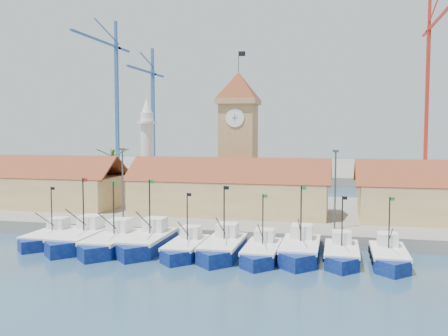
% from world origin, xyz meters
% --- Properties ---
extents(ground, '(400.00, 400.00, 0.00)m').
position_xyz_m(ground, '(0.00, 0.00, 0.00)').
color(ground, navy).
rests_on(ground, ground).
extents(quay, '(140.00, 32.00, 1.50)m').
position_xyz_m(quay, '(0.00, 24.00, 0.75)').
color(quay, gray).
rests_on(quay, ground).
extents(terminal, '(240.00, 80.00, 2.00)m').
position_xyz_m(terminal, '(0.00, 110.00, 1.00)').
color(terminal, gray).
rests_on(terminal, ground).
extents(boat_0, '(3.27, 8.94, 6.77)m').
position_xyz_m(boat_0, '(-17.14, 3.38, 0.70)').
color(boat_0, '#0C115C').
rests_on(boat_0, ground).
extents(boat_1, '(3.84, 10.51, 7.96)m').
position_xyz_m(boat_1, '(-12.97, 2.81, 0.82)').
color(boat_1, '#0C115C').
rests_on(boat_1, ground).
extents(boat_2, '(3.72, 10.19, 7.71)m').
position_xyz_m(boat_2, '(-9.00, 2.05, 0.80)').
color(boat_2, '#0C115C').
rests_on(boat_2, ground).
extents(boat_3, '(3.82, 10.46, 7.92)m').
position_xyz_m(boat_3, '(-5.31, 3.02, 0.82)').
color(boat_3, '#0C115C').
rests_on(boat_3, ground).
extents(boat_4, '(3.23, 8.86, 6.71)m').
position_xyz_m(boat_4, '(-0.75, 1.98, 0.69)').
color(boat_4, '#0C115C').
rests_on(boat_4, ground).
extents(boat_5, '(3.62, 9.91, 7.50)m').
position_xyz_m(boat_5, '(3.00, 2.47, 0.78)').
color(boat_5, '#0C115C').
rests_on(boat_5, ground).
extents(boat_6, '(3.28, 8.98, 6.79)m').
position_xyz_m(boat_6, '(7.08, 1.93, 0.70)').
color(boat_6, '#0C115C').
rests_on(boat_6, ground).
extents(boat_7, '(3.67, 10.06, 7.62)m').
position_xyz_m(boat_7, '(10.73, 3.20, 0.79)').
color(boat_7, '#0C115C').
rests_on(boat_7, ground).
extents(boat_8, '(3.23, 8.86, 6.70)m').
position_xyz_m(boat_8, '(14.74, 2.85, 0.69)').
color(boat_8, '#0C115C').
rests_on(boat_8, ground).
extents(boat_9, '(3.26, 8.93, 6.76)m').
position_xyz_m(boat_9, '(19.12, 2.81, 0.70)').
color(boat_9, '#0C115C').
rests_on(boat_9, ground).
extents(hall_left, '(31.20, 10.13, 7.61)m').
position_xyz_m(hall_left, '(-32.00, 20.00, 3.99)').
color(hall_left, '#E5C07D').
rests_on(hall_left, quay).
extents(hall_center, '(27.04, 10.13, 7.61)m').
position_xyz_m(hall_center, '(0.00, 20.00, 3.99)').
color(hall_center, '#E5C07D').
rests_on(hall_center, quay).
extents(clock_tower, '(5.80, 5.80, 22.70)m').
position_xyz_m(clock_tower, '(0.00, 26.00, 11.96)').
color(clock_tower, tan).
rests_on(clock_tower, quay).
extents(minaret, '(3.00, 3.00, 16.30)m').
position_xyz_m(minaret, '(-15.00, 28.00, 9.73)').
color(minaret, silver).
rests_on(minaret, quay).
extents(palm_tree, '(5.60, 5.03, 8.39)m').
position_xyz_m(palm_tree, '(-20.00, 26.00, 6.25)').
color(palm_tree, brown).
rests_on(palm_tree, quay).
extents(lamp_posts, '(80.70, 0.25, 9.03)m').
position_xyz_m(lamp_posts, '(0.50, 12.00, 6.48)').
color(lamp_posts, '#3F3F44').
rests_on(lamp_posts, quay).
extents(crane_blue_far, '(1.00, 37.44, 45.11)m').
position_xyz_m(crane_blue_far, '(-54.38, 99.97, 27.43)').
color(crane_blue_far, '#305894').
rests_on(crane_blue_far, terminal).
extents(crane_blue_near, '(1.00, 29.98, 37.24)m').
position_xyz_m(crane_blue_near, '(-44.55, 106.86, 22.45)').
color(crane_blue_near, '#305894').
rests_on(crane_blue_near, terminal).
extents(crane_red_right, '(1.00, 35.19, 47.02)m').
position_xyz_m(crane_red_right, '(38.59, 103.37, 28.29)').
color(crane_red_right, red).
rests_on(crane_red_right, terminal).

